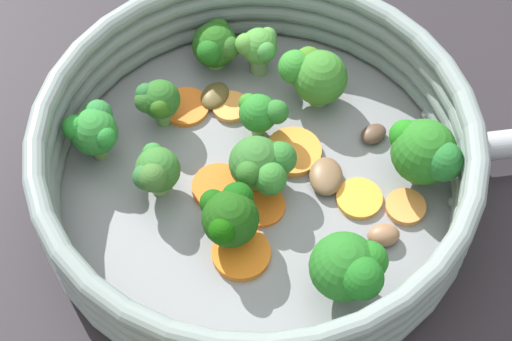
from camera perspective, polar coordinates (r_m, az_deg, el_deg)
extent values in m
plane|color=black|center=(0.63, 0.00, -1.50)|extent=(4.00, 4.00, 0.00)
cylinder|color=gray|center=(0.63, 0.00, -1.13)|extent=(0.30, 0.30, 0.02)
torus|color=gray|center=(0.61, 0.00, -0.36)|extent=(0.31, 0.31, 0.02)
torus|color=gray|center=(0.60, 0.00, 0.46)|extent=(0.31, 0.31, 0.02)
torus|color=gray|center=(0.59, 0.00, 1.32)|extent=(0.31, 0.31, 0.02)
torus|color=gray|center=(0.58, 0.00, 2.22)|extent=(0.31, 0.31, 0.02)
sphere|color=gray|center=(0.62, 13.08, -2.07)|extent=(0.01, 0.01, 0.01)
sphere|color=gray|center=(0.66, 11.33, 3.69)|extent=(0.01, 0.01, 0.01)
cylinder|color=orange|center=(0.62, -2.49, -1.14)|extent=(0.05, 0.05, 0.01)
cylinder|color=#EE8D41|center=(0.62, 9.94, -2.41)|extent=(0.03, 0.03, 0.01)
cylinder|color=orange|center=(0.62, 6.90, -1.87)|extent=(0.04, 0.04, 0.00)
cylinder|color=orange|center=(0.61, 0.38, -2.37)|extent=(0.04, 0.04, 0.00)
cylinder|color=orange|center=(0.66, -4.71, 4.25)|extent=(0.05, 0.05, 0.00)
cylinder|color=#F19140|center=(0.66, -1.72, 4.27)|extent=(0.03, 0.03, 0.00)
cylinder|color=orange|center=(0.59, -0.98, -5.56)|extent=(0.04, 0.04, 0.01)
cylinder|color=orange|center=(0.63, 2.51, 1.27)|extent=(0.06, 0.06, 0.01)
cylinder|color=#66954D|center=(0.65, -6.24, 3.78)|extent=(0.01, 0.01, 0.02)
sphere|color=#275D1F|center=(0.63, -6.38, 4.74)|extent=(0.03, 0.03, 0.03)
sphere|color=#2D5E16|center=(0.63, -6.42, 4.20)|extent=(0.01, 0.01, 0.01)
sphere|color=#2E6124|center=(0.63, -7.31, 4.64)|extent=(0.02, 0.02, 0.02)
sphere|color=#255D29|center=(0.63, -7.35, 5.10)|extent=(0.02, 0.02, 0.02)
cylinder|color=#5F8851|center=(0.66, 4.18, 5.13)|extent=(0.02, 0.02, 0.02)
sphere|color=#337326|center=(0.65, 4.29, 6.20)|extent=(0.04, 0.04, 0.04)
sphere|color=#3A7926|center=(0.65, 3.21, 6.99)|extent=(0.02, 0.02, 0.02)
sphere|color=#3A711C|center=(0.65, 3.53, 7.34)|extent=(0.02, 0.02, 0.02)
sphere|color=#2D7C27|center=(0.64, 3.06, 6.78)|extent=(0.03, 0.03, 0.03)
cylinder|color=#77985F|center=(0.68, 0.19, 7.27)|extent=(0.01, 0.01, 0.02)
sphere|color=#428633|center=(0.66, 0.20, 8.29)|extent=(0.03, 0.03, 0.03)
sphere|color=#478637|center=(0.67, 0.78, 8.93)|extent=(0.01, 0.01, 0.01)
sphere|color=#3A8135|center=(0.65, 0.63, 7.96)|extent=(0.02, 0.02, 0.02)
sphere|color=#4B8A34|center=(0.66, -0.66, 8.42)|extent=(0.02, 0.02, 0.02)
cylinder|color=#7D9851|center=(0.64, -10.48, 1.54)|extent=(0.01, 0.01, 0.02)
sphere|color=#29792C|center=(0.62, -10.76, 2.56)|extent=(0.03, 0.03, 0.03)
sphere|color=#23782A|center=(0.61, -10.09, 2.18)|extent=(0.02, 0.02, 0.02)
sphere|color=#228127|center=(0.62, -11.97, 2.83)|extent=(0.02, 0.02, 0.02)
sphere|color=#297333|center=(0.63, -10.54, 3.66)|extent=(0.02, 0.02, 0.02)
cylinder|color=#84AB5E|center=(0.62, -6.42, -0.80)|extent=(0.01, 0.01, 0.02)
sphere|color=#316A28|center=(0.60, -6.57, 0.06)|extent=(0.03, 0.03, 0.03)
sphere|color=#386328|center=(0.59, -6.87, -0.48)|extent=(0.02, 0.02, 0.02)
sphere|color=#2B6E2C|center=(0.60, -6.88, 1.11)|extent=(0.02, 0.02, 0.02)
sphere|color=#2B632F|center=(0.59, -7.37, -0.42)|extent=(0.02, 0.02, 0.02)
cylinder|color=#689253|center=(0.59, -1.94, -4.10)|extent=(0.02, 0.02, 0.02)
sphere|color=#18470F|center=(0.57, -1.99, -3.15)|extent=(0.04, 0.04, 0.04)
sphere|color=#0F4806|center=(0.56, -2.51, -3.92)|extent=(0.02, 0.02, 0.02)
sphere|color=#114B0D|center=(0.58, -1.62, -1.76)|extent=(0.02, 0.02, 0.02)
sphere|color=#12490C|center=(0.58, -2.88, -2.16)|extent=(0.02, 0.02, 0.02)
cylinder|color=#7A9E5C|center=(0.57, 5.68, -7.41)|extent=(0.01, 0.01, 0.02)
sphere|color=#20641E|center=(0.55, 5.88, -6.40)|extent=(0.05, 0.05, 0.05)
sphere|color=#1C6419|center=(0.55, 7.53, -5.96)|extent=(0.03, 0.03, 0.03)
sphere|color=#195E1A|center=(0.54, 7.07, -7.13)|extent=(0.03, 0.03, 0.03)
cylinder|color=#7BB75C|center=(0.68, -2.71, 7.46)|extent=(0.01, 0.01, 0.01)
sphere|color=#215817|center=(0.67, -2.77, 8.37)|extent=(0.04, 0.04, 0.04)
sphere|color=#29581D|center=(0.66, -1.87, 8.18)|extent=(0.02, 0.02, 0.02)
sphere|color=#1A5C18|center=(0.66, -3.13, 7.91)|extent=(0.02, 0.02, 0.02)
sphere|color=#245E17|center=(0.68, -2.56, 9.26)|extent=(0.02, 0.02, 0.02)
cylinder|color=#739D52|center=(0.64, 0.15, 2.98)|extent=(0.01, 0.01, 0.02)
sphere|color=#247224|center=(0.63, 0.15, 3.84)|extent=(0.03, 0.03, 0.03)
sphere|color=#2E7420|center=(0.63, -0.50, 4.50)|extent=(0.02, 0.02, 0.02)
sphere|color=#276825|center=(0.62, 1.07, 4.01)|extent=(0.02, 0.02, 0.02)
cylinder|color=#85A667|center=(0.61, 0.39, -0.65)|extent=(0.01, 0.01, 0.01)
sphere|color=#306728|center=(0.60, 0.40, 0.26)|extent=(0.04, 0.04, 0.04)
sphere|color=#295F1F|center=(0.59, -0.36, -0.20)|extent=(0.02, 0.02, 0.02)
sphere|color=#2A6B28|center=(0.60, 1.61, 0.83)|extent=(0.02, 0.02, 0.02)
sphere|color=#2E7028|center=(0.59, 0.93, -0.54)|extent=(0.02, 0.02, 0.02)
cylinder|color=#89AC63|center=(0.63, 10.79, 0.06)|extent=(0.01, 0.01, 0.02)
sphere|color=#23671C|center=(0.61, 11.13, 1.24)|extent=(0.05, 0.05, 0.05)
sphere|color=#1E6226|center=(0.60, 12.37, 0.62)|extent=(0.03, 0.03, 0.03)
sphere|color=#1C7016|center=(0.61, 9.92, 2.30)|extent=(0.02, 0.02, 0.02)
ellipsoid|color=brown|center=(0.64, 7.84, 2.44)|extent=(0.02, 0.03, 0.01)
ellipsoid|color=brown|center=(0.66, -2.76, 4.99)|extent=(0.02, 0.03, 0.01)
ellipsoid|color=#8A6043|center=(0.60, 8.50, -4.29)|extent=(0.03, 0.03, 0.01)
ellipsoid|color=brown|center=(0.62, 4.69, -0.39)|extent=(0.03, 0.04, 0.01)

